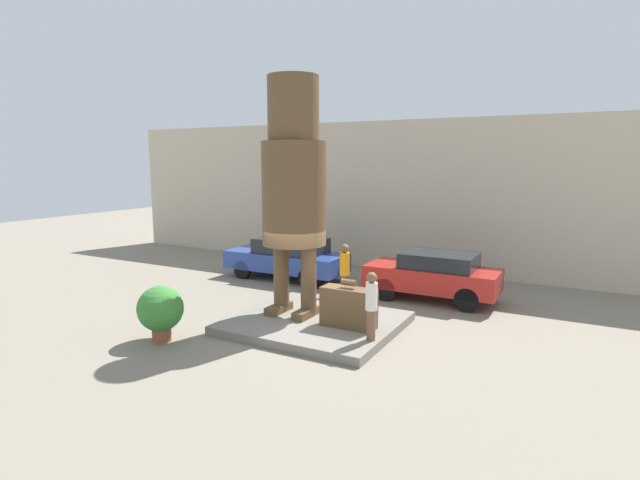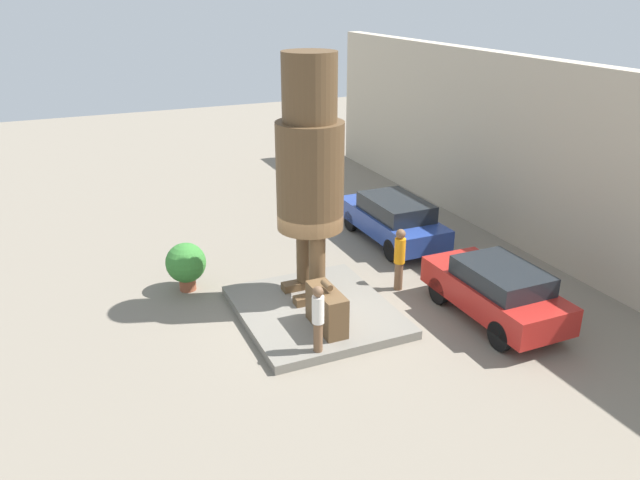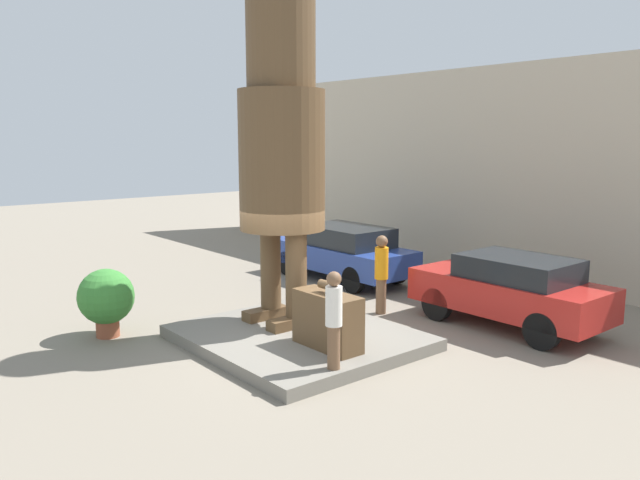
% 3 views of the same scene
% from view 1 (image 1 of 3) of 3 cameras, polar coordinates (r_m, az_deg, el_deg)
% --- Properties ---
extents(ground_plane, '(60.00, 60.00, 0.00)m').
position_cam_1_polar(ground_plane, '(13.19, -0.58, -9.94)').
color(ground_plane, gray).
extents(pedestal, '(4.19, 3.70, 0.23)m').
position_cam_1_polar(pedestal, '(13.16, -0.58, -9.47)').
color(pedestal, slate).
rests_on(pedestal, ground_plane).
extents(building_backdrop, '(28.00, 0.60, 5.84)m').
position_cam_1_polar(building_backdrop, '(19.88, 10.71, 4.93)').
color(building_backdrop, beige).
rests_on(building_backdrop, ground_plane).
extents(statue_figure, '(1.67, 1.67, 6.18)m').
position_cam_1_polar(statue_figure, '(13.00, -3.01, 7.04)').
color(statue_figure, brown).
rests_on(statue_figure, pedestal).
extents(giant_suitcase, '(1.36, 0.52, 1.20)m').
position_cam_1_polar(giant_suitcase, '(12.39, 3.29, -7.68)').
color(giant_suitcase, brown).
rests_on(giant_suitcase, pedestal).
extents(tourist, '(0.27, 0.27, 1.59)m').
position_cam_1_polar(tourist, '(11.44, 5.89, -7.21)').
color(tourist, brown).
rests_on(tourist, pedestal).
extents(parked_car_blue, '(4.46, 1.75, 1.51)m').
position_cam_1_polar(parked_car_blue, '(18.28, -3.76, -1.95)').
color(parked_car_blue, '#284293').
rests_on(parked_car_blue, ground_plane).
extents(parked_car_red, '(4.00, 1.71, 1.51)m').
position_cam_1_polar(parked_car_red, '(15.84, 12.86, -3.86)').
color(parked_car_red, '#B2231E').
rests_on(parked_car_red, ground_plane).
extents(planter_pot, '(1.09, 1.09, 1.36)m').
position_cam_1_polar(planter_pot, '(12.59, -17.77, -7.60)').
color(planter_pot, brown).
rests_on(planter_pot, ground_plane).
extents(worker_hivis, '(0.30, 0.30, 1.77)m').
position_cam_1_polar(worker_hivis, '(15.43, 2.83, -3.40)').
color(worker_hivis, brown).
rests_on(worker_hivis, ground_plane).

